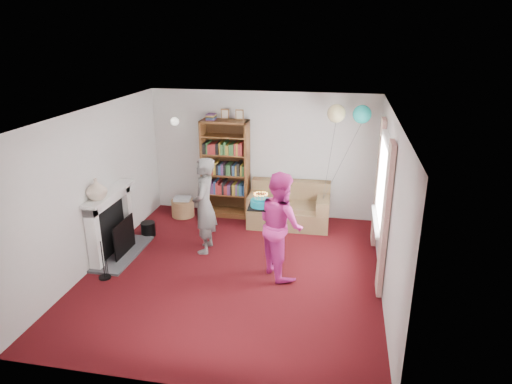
% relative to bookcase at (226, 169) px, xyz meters
% --- Properties ---
extents(ground, '(5.00, 5.00, 0.00)m').
position_rel_bookcase_xyz_m(ground, '(0.70, -2.30, -0.96)').
color(ground, '#37080F').
rests_on(ground, ground).
extents(wall_back, '(4.50, 0.02, 2.50)m').
position_rel_bookcase_xyz_m(wall_back, '(0.70, 0.21, 0.29)').
color(wall_back, silver).
rests_on(wall_back, ground).
extents(wall_left, '(0.02, 5.00, 2.50)m').
position_rel_bookcase_xyz_m(wall_left, '(-1.56, -2.30, 0.29)').
color(wall_left, silver).
rests_on(wall_left, ground).
extents(wall_right, '(0.02, 5.00, 2.50)m').
position_rel_bookcase_xyz_m(wall_right, '(2.96, -2.30, 0.29)').
color(wall_right, silver).
rests_on(wall_right, ground).
extents(ceiling, '(4.50, 5.00, 0.01)m').
position_rel_bookcase_xyz_m(ceiling, '(0.70, -2.30, 1.55)').
color(ceiling, white).
rests_on(ceiling, wall_back).
extents(fireplace, '(0.55, 1.80, 1.12)m').
position_rel_bookcase_xyz_m(fireplace, '(-1.38, -2.11, -0.45)').
color(fireplace, '#3F3F42').
rests_on(fireplace, ground).
extents(window_bay, '(0.14, 2.02, 2.20)m').
position_rel_bookcase_xyz_m(window_bay, '(2.91, -1.70, 0.24)').
color(window_bay, white).
rests_on(window_bay, ground).
extents(wall_sconce, '(0.16, 0.23, 0.16)m').
position_rel_bookcase_xyz_m(wall_sconce, '(-1.05, 0.06, 0.92)').
color(wall_sconce, gold).
rests_on(wall_sconce, ground).
extents(bookcase, '(0.93, 0.42, 2.17)m').
position_rel_bookcase_xyz_m(bookcase, '(0.00, 0.00, 0.00)').
color(bookcase, '#472B14').
rests_on(bookcase, ground).
extents(sofa, '(1.54, 0.82, 0.82)m').
position_rel_bookcase_xyz_m(sofa, '(1.32, -0.24, -0.65)').
color(sofa, brown).
rests_on(sofa, ground).
extents(wicker_basket, '(0.46, 0.46, 0.40)m').
position_rel_bookcase_xyz_m(wicker_basket, '(-0.85, -0.28, -0.77)').
color(wicker_basket, olive).
rests_on(wicker_basket, ground).
extents(person_striped, '(0.45, 0.64, 1.65)m').
position_rel_bookcase_xyz_m(person_striped, '(0.05, -1.67, -0.13)').
color(person_striped, black).
rests_on(person_striped, ground).
extents(person_magenta, '(0.97, 1.02, 1.65)m').
position_rel_bookcase_xyz_m(person_magenta, '(1.42, -2.20, -0.13)').
color(person_magenta, '#C82886').
rests_on(person_magenta, ground).
extents(birthday_cake, '(0.37, 0.37, 0.22)m').
position_rel_bookcase_xyz_m(birthday_cake, '(1.11, -2.20, 0.19)').
color(birthday_cake, black).
rests_on(birthday_cake, ground).
extents(balloons, '(0.76, 0.32, 1.74)m').
position_rel_bookcase_xyz_m(balloons, '(2.35, -0.38, 1.26)').
color(balloons, '#3F3F3F').
rests_on(balloons, ground).
extents(mantel_vase, '(0.43, 0.43, 0.34)m').
position_rel_bookcase_xyz_m(mantel_vase, '(-1.42, -2.45, 0.33)').
color(mantel_vase, beige).
rests_on(mantel_vase, fireplace).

